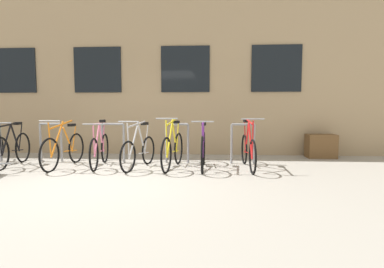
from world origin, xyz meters
The scene contains 11 objects.
ground_plane centered at (0.00, 0.00, 0.00)m, with size 42.00×42.00×0.00m, color #9E998E.
storefront_building centered at (0.00, 6.84, 2.78)m, with size 28.00×7.32×5.57m.
bike_rack centered at (-0.38, 1.90, 0.55)m, with size 6.56×0.05×0.92m.
bicycle_yellow centered at (1.09, 1.37, 0.39)m, with size 0.44×1.74×1.09m.
bicycle_orange centered at (-1.28, 1.33, 0.38)m, with size 0.44×1.80×1.04m.
bicycle_silver centered at (0.37, 1.31, 0.37)m, with size 0.50×1.59×1.03m.
bicycle_red centered at (2.68, 1.40, 0.39)m, with size 0.44×1.76×1.09m.
bicycle_pink centered at (-0.53, 1.44, 0.38)m, with size 0.44×1.70×1.02m.
bicycle_black centered at (-2.46, 1.35, 0.38)m, with size 0.44×1.67×1.00m.
bicycle_purple centered at (1.73, 1.38, 0.40)m, with size 0.44×1.77×1.04m.
planter_box centered at (4.69, 2.85, 0.30)m, with size 0.70×0.44×0.60m, color brown.
Camera 1 is at (1.88, -4.88, 1.26)m, focal length 27.90 mm.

